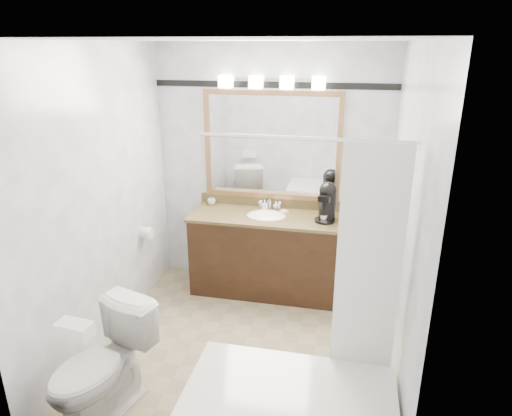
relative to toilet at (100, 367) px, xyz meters
name	(u,v)px	position (x,y,z in m)	size (l,w,h in m)	color
room	(242,212)	(0.78, 0.92, 0.86)	(2.42, 2.62, 2.52)	gray
vanity	(266,252)	(0.78, 1.94, 0.05)	(1.53, 0.58, 0.97)	black
mirror	(272,146)	(0.78, 2.20, 1.11)	(1.40, 0.04, 1.10)	#9C7146
vanity_light_bar	(271,82)	(0.78, 2.15, 1.74)	(1.02, 0.14, 0.12)	silver
accent_stripe	(273,85)	(0.78, 2.21, 1.71)	(2.40, 0.01, 0.06)	black
bathtub	(294,409)	(1.33, 0.02, -0.11)	(1.30, 0.75, 1.96)	white
tp_roll	(147,233)	(-0.36, 1.58, 0.31)	(0.12, 0.12, 0.11)	white
toilet	(100,367)	(0.00, 0.00, 0.00)	(0.44, 0.77, 0.79)	white
tissue_box	(75,329)	(0.00, -0.20, 0.44)	(0.22, 0.12, 0.09)	white
coffee_maker	(327,201)	(1.37, 1.95, 0.65)	(0.20, 0.25, 0.38)	black
cup_left	(211,202)	(0.14, 2.13, 0.49)	(0.08, 0.08, 0.07)	white
soap_bottle_a	(265,205)	(0.73, 2.07, 0.51)	(0.05, 0.05, 0.11)	white
soap_bottle_b	(276,205)	(0.84, 2.15, 0.50)	(0.06, 0.06, 0.08)	white
soap_bar	(285,211)	(0.94, 2.05, 0.47)	(0.07, 0.05, 0.02)	beige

